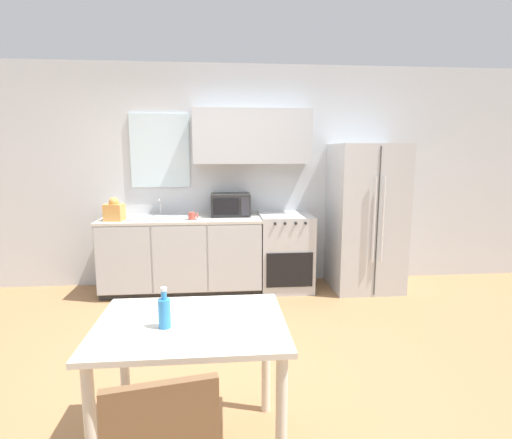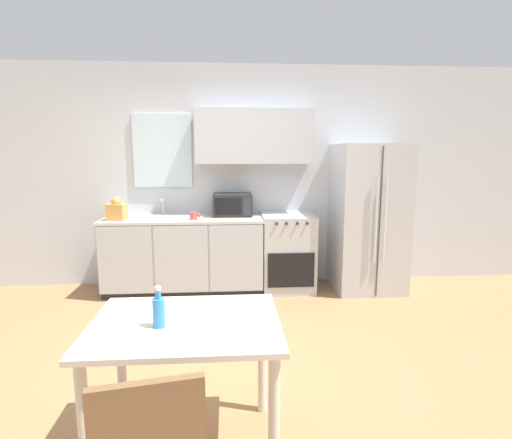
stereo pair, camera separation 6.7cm
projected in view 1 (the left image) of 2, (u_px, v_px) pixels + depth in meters
The scene contains 11 objects.
ground_plane at pixel (222, 356), 3.26m from camera, with size 12.00×12.00×0.00m, color #9E7047.
wall_back at pixel (223, 172), 4.94m from camera, with size 12.00×0.38×2.70m.
kitchen_counter at pixel (182, 254), 4.74m from camera, with size 1.86×0.65×0.89m.
oven_range at pixel (285, 252), 4.85m from camera, with size 0.61×0.65×0.91m.
refrigerator at pixel (365, 217), 4.82m from camera, with size 0.80×0.78×1.75m.
kitchen_sink at pixel (159, 217), 4.65m from camera, with size 0.66×0.45×0.21m.
microwave at pixel (230, 205), 4.81m from camera, with size 0.46×0.35×0.27m.
coffee_mug at pixel (193, 216), 4.54m from camera, with size 0.11×0.08×0.08m.
grocery_bag_0 at pixel (114, 211), 4.46m from camera, with size 0.22×0.20×0.27m.
dining_table at pixel (192, 344), 2.12m from camera, with size 0.99×0.76×0.76m.
drink_bottle at pixel (164, 312), 2.02m from camera, with size 0.06×0.06×0.21m.
Camera 1 is at (0.01, -3.04, 1.64)m, focal length 28.00 mm.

